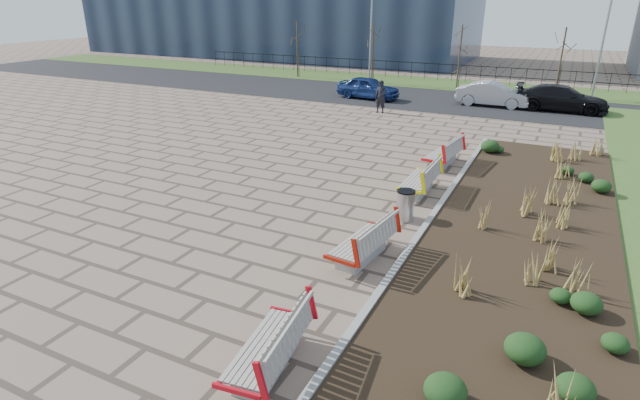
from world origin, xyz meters
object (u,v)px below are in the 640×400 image
at_px(bench_d, 443,152).
at_px(litter_bin, 405,206).
at_px(car_silver, 493,94).
at_px(lamp_east, 602,47).
at_px(bench_a, 266,343).
at_px(pedestrian, 381,97).
at_px(lamp_west, 371,38).
at_px(car_black, 561,98).
at_px(car_blue, 368,88).
at_px(bench_c, 419,178).
at_px(bench_b, 362,240).

bearing_deg(bench_d, litter_bin, -80.39).
bearing_deg(car_silver, lamp_east, -49.27).
distance_m(bench_a, litter_bin, 6.73).
height_order(bench_d, pedestrian, pedestrian).
bearing_deg(bench_d, lamp_west, 126.30).
bearing_deg(bench_d, pedestrian, 131.28).
relative_size(bench_a, pedestrian, 1.25).
bearing_deg(car_black, lamp_east, -21.39).
bearing_deg(car_blue, bench_a, -156.29).
bearing_deg(litter_bin, bench_c, 96.35).
height_order(bench_d, car_blue, car_blue).
distance_m(car_blue, lamp_east, 13.36).
distance_m(bench_d, car_silver, 11.74).
xyz_separation_m(pedestrian, car_black, (8.48, 4.63, -0.15)).
height_order(litter_bin, car_silver, car_silver).
relative_size(pedestrian, car_silver, 0.43).
distance_m(bench_a, bench_c, 8.86).
xyz_separation_m(bench_c, car_black, (3.44, 15.12, 0.19)).
distance_m(litter_bin, car_blue, 17.53).
bearing_deg(car_black, car_blue, 96.80).
bearing_deg(bench_c, car_black, 77.62).
bearing_deg(pedestrian, bench_b, -74.10).
height_order(litter_bin, lamp_west, lamp_west).
bearing_deg(litter_bin, car_silver, 90.88).
height_order(bench_b, car_blue, car_blue).
relative_size(lamp_west, lamp_east, 1.00).
xyz_separation_m(bench_c, litter_bin, (0.24, -2.14, -0.08)).
relative_size(car_blue, car_black, 0.81).
height_order(car_blue, car_black, car_black).
height_order(bench_c, lamp_east, lamp_east).
xyz_separation_m(bench_b, lamp_west, (-9.00, 23.86, 2.54)).
height_order(pedestrian, lamp_east, lamp_east).
height_order(bench_a, lamp_west, lamp_west).
relative_size(litter_bin, car_black, 0.18).
xyz_separation_m(car_blue, lamp_east, (12.02, 5.32, 2.38)).
height_order(lamp_west, lamp_east, same).
height_order(bench_a, bench_c, same).
relative_size(pedestrian, car_black, 0.36).
xyz_separation_m(car_silver, lamp_east, (5.02, 4.31, 2.37)).
relative_size(bench_c, lamp_west, 0.35).
height_order(litter_bin, car_black, car_black).
distance_m(bench_b, car_silver, 19.55).
xyz_separation_m(pedestrian, lamp_west, (-3.96, 8.65, 2.20)).
bearing_deg(car_blue, bench_c, -146.55).
bearing_deg(lamp_east, bench_b, -101.84).
xyz_separation_m(car_blue, car_silver, (7.00, 1.01, 0.01)).
distance_m(bench_c, bench_d, 3.09).
bearing_deg(litter_bin, pedestrian, 112.68).
xyz_separation_m(bench_d, car_silver, (-0.02, 11.74, 0.17)).
xyz_separation_m(pedestrian, lamp_east, (10.04, 8.65, 2.20)).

